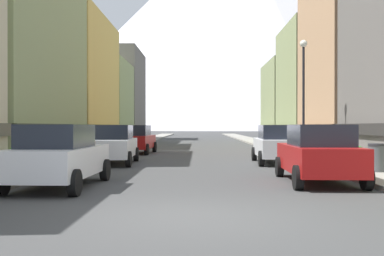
# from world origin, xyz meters

# --- Properties ---
(ground_plane) EXTENTS (400.00, 400.00, 0.00)m
(ground_plane) POSITION_xyz_m (0.00, 0.00, 0.00)
(ground_plane) COLOR #3D3D3D
(sidewalk_left) EXTENTS (2.50, 100.00, 0.15)m
(sidewalk_left) POSITION_xyz_m (-6.25, 35.00, 0.07)
(sidewalk_left) COLOR gray
(sidewalk_left) RESTS_ON ground
(sidewalk_right) EXTENTS (2.50, 100.00, 0.15)m
(sidewalk_right) POSITION_xyz_m (6.25, 35.00, 0.07)
(sidewalk_right) COLOR gray
(sidewalk_right) RESTS_ON ground
(storefront_left_2) EXTENTS (6.97, 12.19, 10.72)m
(storefront_left_2) POSITION_xyz_m (-10.84, 28.68, 5.18)
(storefront_left_2) COLOR #D8B259
(storefront_left_2) RESTS_ON ground
(storefront_left_3) EXTENTS (6.36, 9.74, 8.66)m
(storefront_left_3) POSITION_xyz_m (-10.53, 39.89, 4.17)
(storefront_left_3) COLOR #8C9966
(storefront_left_3) RESTS_ON ground
(storefront_left_4) EXTENTS (8.65, 11.15, 11.61)m
(storefront_left_4) POSITION_xyz_m (-11.67, 50.87, 5.63)
(storefront_left_4) COLOR #66605B
(storefront_left_4) RESTS_ON ground
(storefront_right_2) EXTENTS (8.30, 9.21, 11.56)m
(storefront_right_2) POSITION_xyz_m (11.50, 20.60, 5.60)
(storefront_right_2) COLOR tan
(storefront_right_2) RESTS_ON ground
(storefront_right_3) EXTENTS (8.18, 9.27, 10.30)m
(storefront_right_3) POSITION_xyz_m (11.44, 30.24, 4.98)
(storefront_right_3) COLOR #8C9966
(storefront_right_3) RESTS_ON ground
(storefront_right_4) EXTENTS (9.00, 10.03, 8.61)m
(storefront_right_4) POSITION_xyz_m (11.85, 40.48, 4.15)
(storefront_right_4) COLOR #8C9966
(storefront_right_4) RESTS_ON ground
(car_left_0) EXTENTS (2.15, 4.44, 1.78)m
(car_left_0) POSITION_xyz_m (-3.80, 4.01, 0.90)
(car_left_0) COLOR silver
(car_left_0) RESTS_ON ground
(car_left_1) EXTENTS (2.22, 4.47, 1.78)m
(car_left_1) POSITION_xyz_m (-3.80, 12.01, 0.90)
(car_left_1) COLOR silver
(car_left_1) RESTS_ON ground
(car_left_2) EXTENTS (2.23, 4.48, 1.78)m
(car_left_2) POSITION_xyz_m (-3.80, 19.83, 0.90)
(car_left_2) COLOR #9E1111
(car_left_2) RESTS_ON ground
(car_right_0) EXTENTS (2.16, 4.44, 1.78)m
(car_right_0) POSITION_xyz_m (3.80, 5.18, 0.90)
(car_right_0) COLOR #9E1111
(car_right_0) RESTS_ON ground
(car_right_1) EXTENTS (2.17, 4.45, 1.78)m
(car_right_1) POSITION_xyz_m (3.80, 12.36, 0.90)
(car_right_1) COLOR silver
(car_right_1) RESTS_ON ground
(trash_bin_right) EXTENTS (0.59, 0.59, 0.98)m
(trash_bin_right) POSITION_xyz_m (6.35, 7.18, 0.64)
(trash_bin_right) COLOR #4C5156
(trash_bin_right) RESTS_ON sidewalk_right
(potted_plant_0) EXTENTS (0.68, 0.68, 0.94)m
(potted_plant_0) POSITION_xyz_m (7.00, 19.86, 0.64)
(potted_plant_0) COLOR #4C4C51
(potted_plant_0) RESTS_ON sidewalk_right
(potted_plant_1) EXTENTS (0.51, 0.51, 0.79)m
(potted_plant_1) POSITION_xyz_m (-7.00, 8.77, 0.59)
(potted_plant_1) COLOR brown
(potted_plant_1) RESTS_ON sidewalk_left
(potted_plant_2) EXTENTS (0.55, 0.55, 0.73)m
(potted_plant_2) POSITION_xyz_m (7.00, 10.84, 0.48)
(potted_plant_2) COLOR #4C4C51
(potted_plant_2) RESTS_ON sidewalk_right
(pedestrian_0) EXTENTS (0.36, 0.36, 1.58)m
(pedestrian_0) POSITION_xyz_m (6.25, 13.73, 0.87)
(pedestrian_0) COLOR #333338
(pedestrian_0) RESTS_ON sidewalk_right
(pedestrian_1) EXTENTS (0.36, 0.36, 1.58)m
(pedestrian_1) POSITION_xyz_m (6.25, 14.50, 0.87)
(pedestrian_1) COLOR brown
(pedestrian_1) RESTS_ON sidewalk_right
(streetlamp_right) EXTENTS (0.36, 0.36, 5.86)m
(streetlamp_right) POSITION_xyz_m (5.35, 13.91, 3.99)
(streetlamp_right) COLOR black
(streetlamp_right) RESTS_ON sidewalk_right
(mountain_backdrop) EXTENTS (240.36, 240.36, 125.81)m
(mountain_backdrop) POSITION_xyz_m (21.74, 260.00, 62.91)
(mountain_backdrop) COLOR silver
(mountain_backdrop) RESTS_ON ground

